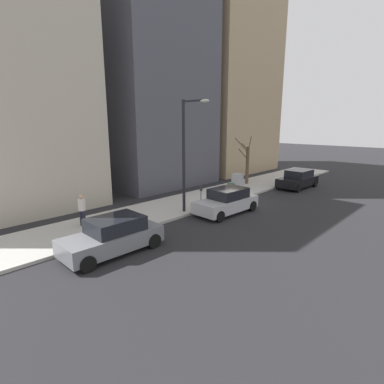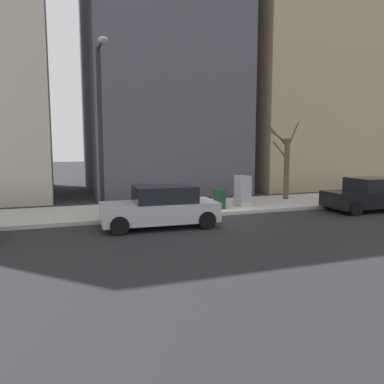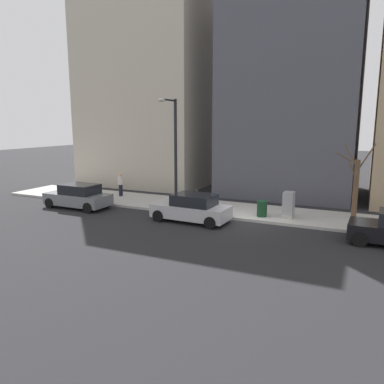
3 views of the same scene
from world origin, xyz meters
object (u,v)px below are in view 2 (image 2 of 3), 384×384
(utility_box, at_px, (243,191))
(streetlamp, at_px, (101,118))
(parked_car_silver, at_px, (161,207))
(trash_bin, at_px, (220,199))
(bare_tree, at_px, (286,165))
(parking_meter, at_px, (138,195))
(parked_car_black, at_px, (371,195))
(office_tower_left, at_px, (295,60))

(utility_box, xyz_separation_m, streetlamp, (-1.02, 6.57, 3.17))
(parked_car_silver, xyz_separation_m, streetlamp, (1.51, 1.89, 3.28))
(trash_bin, bearing_deg, bare_tree, -69.51)
(parked_car_silver, height_order, parking_meter, parked_car_silver)
(streetlamp, distance_m, trash_bin, 6.26)
(bare_tree, bearing_deg, parked_car_silver, 115.88)
(parked_car_black, relative_size, bare_tree, 1.04)
(streetlamp, bearing_deg, utility_box, -81.20)
(parking_meter, relative_size, utility_box, 0.94)
(streetlamp, relative_size, office_tower_left, 0.34)
(parked_car_black, bearing_deg, bare_tree, 30.66)
(parked_car_silver, height_order, bare_tree, bare_tree)
(parking_meter, height_order, bare_tree, bare_tree)
(utility_box, bearing_deg, parking_meter, 99.35)
(parked_car_black, distance_m, streetlamp, 12.43)
(parked_car_black, distance_m, parked_car_silver, 10.02)
(parked_car_silver, relative_size, office_tower_left, 0.23)
(parked_car_black, relative_size, office_tower_left, 0.22)
(parking_meter, bearing_deg, streetlamp, 96.75)
(streetlamp, bearing_deg, office_tower_left, -56.69)
(parking_meter, height_order, trash_bin, parking_meter)
(parked_car_black, relative_size, parked_car_silver, 1.00)
(bare_tree, xyz_separation_m, office_tower_left, (8.03, -5.95, 7.51))
(bare_tree, bearing_deg, office_tower_left, -36.55)
(utility_box, bearing_deg, office_tower_left, -44.56)
(streetlamp, xyz_separation_m, office_tower_left, (10.37, -15.79, 5.45))
(office_tower_left, bearing_deg, utility_box, 135.44)
(utility_box, height_order, trash_bin, utility_box)
(bare_tree, bearing_deg, parked_car_black, -151.23)
(parked_car_silver, relative_size, utility_box, 2.98)
(utility_box, distance_m, bare_tree, 3.69)
(utility_box, height_order, streetlamp, streetlamp)
(utility_box, xyz_separation_m, bare_tree, (1.33, -3.26, 1.11))
(parked_car_black, xyz_separation_m, bare_tree, (3.77, 2.07, 1.22))
(streetlamp, distance_m, bare_tree, 10.32)
(parked_car_black, relative_size, trash_bin, 4.73)
(parked_car_silver, relative_size, streetlamp, 0.66)
(streetlamp, height_order, bare_tree, streetlamp)
(bare_tree, bearing_deg, trash_bin, 110.49)
(parking_meter, xyz_separation_m, bare_tree, (2.18, -8.42, 0.98))
(bare_tree, height_order, trash_bin, bare_tree)
(parked_car_silver, xyz_separation_m, parking_meter, (1.68, 0.47, 0.24))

